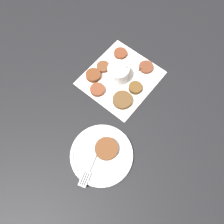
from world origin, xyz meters
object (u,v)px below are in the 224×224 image
(sauce_bowl, at_px, (118,73))
(fork, at_px, (88,170))
(serving_plate, at_px, (102,155))
(fritter_on_plate, at_px, (106,149))

(sauce_bowl, xyz_separation_m, fork, (-0.38, -0.17, -0.01))
(serving_plate, bearing_deg, fork, -178.08)
(sauce_bowl, bearing_deg, fritter_on_plate, -148.57)
(serving_plate, height_order, fork, fork)
(serving_plate, xyz_separation_m, fritter_on_plate, (0.03, -0.00, 0.02))
(serving_plate, bearing_deg, sauce_bowl, 28.92)
(sauce_bowl, relative_size, fritter_on_plate, 1.40)
(fork, bearing_deg, fritter_on_plate, 0.30)
(sauce_bowl, bearing_deg, serving_plate, -151.08)
(serving_plate, height_order, fritter_on_plate, fritter_on_plate)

